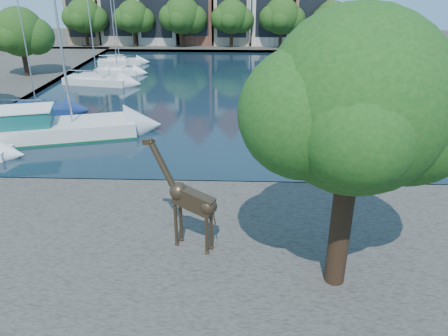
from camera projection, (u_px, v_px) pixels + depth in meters
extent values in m
plane|color=#38332B|center=(179.00, 187.00, 26.33)|extent=(160.00, 160.00, 0.00)
cube|color=black|center=(208.00, 89.00, 48.18)|extent=(38.00, 50.00, 0.08)
cube|color=#514E46|center=(159.00, 252.00, 19.85)|extent=(50.00, 14.00, 0.50)
cube|color=#514E46|center=(221.00, 44.00, 77.25)|extent=(60.00, 16.00, 0.50)
cube|color=#514E46|center=(438.00, 89.00, 47.22)|extent=(14.00, 52.00, 0.50)
cylinder|color=#332114|center=(341.00, 221.00, 16.53)|extent=(0.80, 0.80, 5.50)
sphere|color=#154313|center=(357.00, 101.00, 14.62)|extent=(6.40, 6.40, 6.40)
sphere|color=#154313|center=(408.00, 117.00, 15.08)|extent=(4.80, 4.80, 4.80)
sphere|color=#154313|center=(305.00, 113.00, 14.44)|extent=(4.48, 4.48, 4.48)
cube|color=#937250|center=(88.00, 9.00, 75.69)|extent=(5.39, 9.00, 11.00)
cube|color=black|center=(80.00, 11.00, 71.61)|extent=(4.40, 0.05, 8.25)
cube|color=#B6A58C|center=(122.00, 4.00, 75.18)|extent=(5.88, 9.00, 12.50)
cube|color=black|center=(115.00, 6.00, 71.09)|extent=(4.80, 0.05, 9.38)
cube|color=beige|center=(160.00, 11.00, 75.36)|extent=(6.37, 9.00, 10.50)
cube|color=black|center=(155.00, 13.00, 71.28)|extent=(5.20, 0.05, 7.88)
cube|color=brown|center=(197.00, 3.00, 74.62)|extent=(5.39, 9.00, 13.00)
cube|color=black|center=(195.00, 5.00, 70.54)|extent=(4.40, 0.05, 9.75)
cube|color=tan|center=(232.00, 8.00, 74.72)|extent=(5.88, 9.00, 11.50)
cube|color=black|center=(232.00, 10.00, 70.64)|extent=(4.80, 0.05, 8.62)
cube|color=beige|center=(270.00, 6.00, 74.39)|extent=(6.37, 9.00, 12.00)
cube|color=black|center=(272.00, 8.00, 70.31)|extent=(5.20, 0.05, 9.00)
cube|color=brown|center=(308.00, 11.00, 74.47)|extent=(5.39, 9.00, 10.50)
cube|color=black|center=(312.00, 13.00, 70.39)|extent=(4.40, 0.05, 7.88)
cylinder|color=#332114|center=(87.00, 37.00, 72.25)|extent=(0.50, 0.50, 3.20)
sphere|color=#1F3C11|center=(84.00, 16.00, 70.90)|extent=(5.60, 5.60, 5.60)
sphere|color=#1F3C11|center=(95.00, 19.00, 71.35)|extent=(4.20, 4.20, 4.20)
sphere|color=#1F3C11|center=(74.00, 18.00, 70.70)|extent=(3.92, 3.92, 3.92)
cylinder|color=#332114|center=(135.00, 37.00, 71.97)|extent=(0.50, 0.50, 3.20)
sphere|color=#1F3C11|center=(133.00, 17.00, 70.67)|extent=(5.20, 5.20, 5.20)
sphere|color=#1F3C11|center=(143.00, 20.00, 71.10)|extent=(3.90, 3.90, 3.90)
sphere|color=#1F3C11|center=(124.00, 19.00, 70.46)|extent=(3.64, 3.64, 3.64)
cylinder|color=#332114|center=(183.00, 37.00, 71.69)|extent=(0.50, 0.50, 3.20)
sphere|color=#1F3C11|center=(182.00, 15.00, 70.29)|extent=(6.00, 6.00, 6.00)
sphere|color=#1F3C11|center=(193.00, 19.00, 70.75)|extent=(4.50, 4.50, 4.50)
sphere|color=#1F3C11|center=(172.00, 17.00, 70.11)|extent=(4.20, 4.20, 4.20)
cylinder|color=#332114|center=(231.00, 37.00, 71.41)|extent=(0.50, 0.50, 3.20)
sphere|color=#1F3C11|center=(232.00, 17.00, 70.09)|extent=(5.40, 5.40, 5.40)
sphere|color=#1F3C11|center=(242.00, 20.00, 70.53)|extent=(4.05, 4.05, 4.05)
sphere|color=#1F3C11|center=(222.00, 19.00, 69.89)|extent=(3.78, 3.78, 3.78)
cylinder|color=#332114|center=(280.00, 38.00, 71.13)|extent=(0.50, 0.50, 3.20)
sphere|color=#1F3C11|center=(282.00, 16.00, 69.76)|extent=(5.80, 5.80, 5.80)
sphere|color=#1F3C11|center=(292.00, 20.00, 70.21)|extent=(4.35, 4.35, 4.35)
sphere|color=#1F3C11|center=(272.00, 18.00, 69.57)|extent=(4.06, 4.06, 4.06)
cylinder|color=#332114|center=(330.00, 38.00, 70.86)|extent=(0.50, 0.50, 3.20)
sphere|color=#1F3C11|center=(332.00, 17.00, 69.56)|extent=(5.20, 5.20, 5.20)
sphere|color=#1F3C11|center=(341.00, 21.00, 69.99)|extent=(3.90, 3.90, 3.90)
sphere|color=#1F3C11|center=(323.00, 19.00, 69.35)|extent=(3.64, 3.64, 3.64)
cylinder|color=#332114|center=(25.00, 61.00, 51.70)|extent=(0.54, 0.54, 3.40)
sphere|color=#1F3C11|center=(20.00, 32.00, 50.32)|extent=(5.60, 5.60, 5.60)
sphere|color=#1F3C11|center=(36.00, 36.00, 50.76)|extent=(4.20, 4.20, 4.20)
sphere|color=#1F3C11|center=(5.00, 35.00, 50.12)|extent=(3.92, 3.92, 3.92)
cylinder|color=#3D2E1E|center=(176.00, 226.00, 19.49)|extent=(0.16, 0.16, 2.04)
cylinder|color=#3D2E1E|center=(181.00, 221.00, 19.84)|extent=(0.16, 0.16, 2.04)
cylinder|color=#3D2E1E|center=(207.00, 234.00, 18.88)|extent=(0.16, 0.16, 2.04)
cylinder|color=#3D2E1E|center=(211.00, 229.00, 19.24)|extent=(0.16, 0.16, 2.04)
cube|color=#3D2E1E|center=(194.00, 201.00, 18.79)|extent=(2.02, 1.27, 1.19)
cylinder|color=#3D2E1E|center=(163.00, 167.00, 18.81)|extent=(1.31, 0.78, 2.11)
cube|color=#3D2E1E|center=(148.00, 142.00, 18.66)|extent=(0.59, 0.38, 0.32)
cube|color=silver|center=(53.00, 129.00, 33.66)|extent=(12.90, 6.90, 1.48)
cube|color=#13534F|center=(21.00, 119.00, 32.78)|extent=(4.95, 3.82, 1.37)
cylinder|color=#B2B2B7|center=(61.00, 47.00, 31.47)|extent=(0.18, 0.18, 11.41)
cube|color=navy|center=(37.00, 108.00, 39.81)|extent=(6.75, 2.67, 0.83)
cube|color=navy|center=(36.00, 105.00, 39.69)|extent=(2.98, 1.78, 0.46)
cylinder|color=#B2B2B7|center=(27.00, 53.00, 37.76)|extent=(0.11, 0.11, 9.49)
cube|color=silver|center=(97.00, 80.00, 50.06)|extent=(7.78, 3.87, 1.01)
cube|color=silver|center=(97.00, 77.00, 49.93)|extent=(3.52, 2.37, 0.56)
cylinder|color=#B2B2B7|center=(91.00, 25.00, 47.61)|extent=(0.13, 0.13, 11.40)
cube|color=white|center=(118.00, 70.00, 55.23)|extent=(5.66, 2.52, 0.83)
cube|color=white|center=(117.00, 68.00, 55.11)|extent=(2.53, 1.60, 0.46)
cylinder|color=#B2B2B7|center=(114.00, 32.00, 53.32)|extent=(0.11, 0.11, 8.84)
cube|color=silver|center=(120.00, 61.00, 60.79)|extent=(6.07, 3.04, 0.88)
cube|color=silver|center=(119.00, 59.00, 60.67)|extent=(2.75, 1.86, 0.49)
cylinder|color=#B2B2B7|center=(116.00, 25.00, 58.79)|extent=(0.12, 0.12, 9.24)
cube|color=silver|center=(360.00, 120.00, 36.49)|extent=(6.14, 4.21, 0.93)
cube|color=silver|center=(361.00, 117.00, 36.36)|extent=(2.90, 2.33, 0.52)
cylinder|color=#B2B2B7|center=(369.00, 57.00, 34.34)|extent=(0.12, 0.12, 9.96)
cube|color=navy|center=(351.00, 92.00, 45.03)|extent=(8.24, 5.01, 0.95)
cube|color=navy|center=(351.00, 89.00, 44.90)|extent=(3.83, 2.87, 0.53)
cylinder|color=#B2B2B7|center=(359.00, 28.00, 42.41)|extent=(0.13, 0.13, 12.22)
cube|color=beige|center=(329.00, 68.00, 56.18)|extent=(5.58, 2.29, 0.96)
cube|color=beige|center=(329.00, 66.00, 56.05)|extent=(2.48, 1.50, 0.53)
cylinder|color=#B2B2B7|center=(333.00, 29.00, 54.19)|extent=(0.13, 0.13, 9.16)
cube|color=white|center=(320.00, 58.00, 62.98)|extent=(4.63, 2.44, 0.79)
cube|color=white|center=(320.00, 57.00, 62.87)|extent=(2.11, 1.46, 0.44)
cylinder|color=#B2B2B7|center=(322.00, 33.00, 61.55)|extent=(0.11, 0.11, 6.52)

